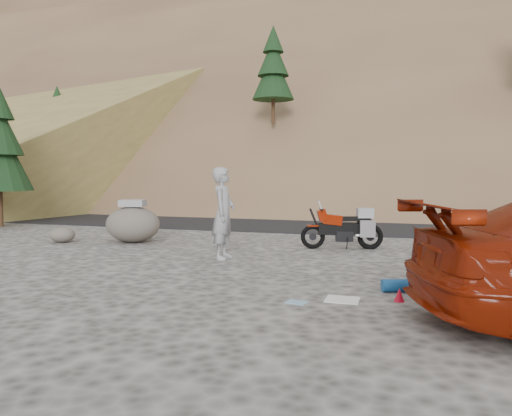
{
  "coord_description": "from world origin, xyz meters",
  "views": [
    {
      "loc": [
        2.62,
        -8.99,
        1.81
      ],
      "look_at": [
        -1.01,
        2.18,
        1.0
      ],
      "focal_mm": 35.0,
      "sensor_mm": 36.0,
      "label": 1
    }
  ],
  "objects": [
    {
      "name": "small_rock",
      "position": [
        -6.27,
        1.83,
        0.2
      ],
      "size": [
        0.85,
        0.81,
        0.41
      ],
      "rotation": [
        0.0,
        0.0,
        0.36
      ],
      "color": "#535047",
      "rests_on": "ground"
    },
    {
      "name": "gear_funnel",
      "position": [
        2.4,
        -1.75,
        0.1
      ],
      "size": [
        0.2,
        0.2,
        0.19
      ],
      "primitive_type": "cone",
      "rotation": [
        0.0,
        0.0,
        -0.43
      ],
      "color": "red",
      "rests_on": "ground"
    },
    {
      "name": "gear_white_cloth",
      "position": [
        1.62,
        -1.92,
        0.01
      ],
      "size": [
        0.48,
        0.43,
        0.02
      ],
      "primitive_type": "cube",
      "rotation": [
        0.0,
        0.0,
        0.02
      ],
      "color": "white",
      "rests_on": "ground"
    },
    {
      "name": "gear_blue_mat",
      "position": [
        2.36,
        -1.15,
        0.1
      ],
      "size": [
        0.53,
        0.35,
        0.2
      ],
      "primitive_type": "cylinder",
      "rotation": [
        0.0,
        1.57,
        0.34
      ],
      "color": "#174E8B",
      "rests_on": "ground"
    },
    {
      "name": "man",
      "position": [
        -1.3,
        0.81,
        0.0
      ],
      "size": [
        0.52,
        0.74,
        1.95
      ],
      "primitive_type": "imported",
      "rotation": [
        0.0,
        0.0,
        1.65
      ],
      "color": "#9B9CA1",
      "rests_on": "ground"
    },
    {
      "name": "boulder",
      "position": [
        -4.52,
        2.45,
        0.49
      ],
      "size": [
        1.54,
        1.33,
        1.13
      ],
      "rotation": [
        0.0,
        0.0,
        0.07
      ],
      "color": "#535047",
      "rests_on": "ground"
    },
    {
      "name": "gear_blue_cloth",
      "position": [
        1.03,
        -2.26,
        0.01
      ],
      "size": [
        0.33,
        0.27,
        0.01
      ],
      "primitive_type": "cube",
      "rotation": [
        0.0,
        0.0,
        -0.21
      ],
      "color": "#7FADC5",
      "rests_on": "ground"
    },
    {
      "name": "ground",
      "position": [
        0.0,
        0.0,
        0.0
      ],
      "size": [
        140.0,
        140.0,
        0.0
      ],
      "primitive_type": "plane",
      "color": "#42403D",
      "rests_on": "ground"
    },
    {
      "name": "hillside",
      "position": [
        -0.05,
        40.88,
        11.08
      ],
      "size": [
        120.0,
        73.0,
        46.72
      ],
      "color": "brown",
      "rests_on": "ground"
    },
    {
      "name": "motorcycle",
      "position": [
        0.99,
        3.0,
        0.5
      ],
      "size": [
        1.93,
        0.9,
        1.18
      ],
      "rotation": [
        0.0,
        0.0,
        0.29
      ],
      "color": "black",
      "rests_on": "ground"
    },
    {
      "name": "gear_bottle",
      "position": [
        2.67,
        -1.32,
        0.12
      ],
      "size": [
        0.09,
        0.09,
        0.24
      ],
      "primitive_type": "cylinder",
      "rotation": [
        0.0,
        0.0,
        -0.07
      ],
      "color": "#174E8B",
      "rests_on": "ground"
    },
    {
      "name": "road",
      "position": [
        0.0,
        9.0,
        0.0
      ],
      "size": [
        120.0,
        7.0,
        0.05
      ],
      "primitive_type": "cube",
      "color": "black",
      "rests_on": "ground"
    }
  ]
}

